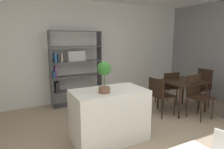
% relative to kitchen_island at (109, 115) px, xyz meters
% --- Properties ---
extents(ground_plane, '(9.67, 9.67, 0.00)m').
position_rel_kitchen_island_xyz_m(ground_plane, '(0.22, -0.32, -0.44)').
color(ground_plane, tan).
extents(back_partition, '(7.02, 0.06, 2.73)m').
position_rel_kitchen_island_xyz_m(back_partition, '(0.22, 2.37, 0.92)').
color(back_partition, white).
rests_on(back_partition, ground_plane).
extents(kitchen_island, '(1.23, 0.72, 0.88)m').
position_rel_kitchen_island_xyz_m(kitchen_island, '(0.00, 0.00, 0.00)').
color(kitchen_island, white).
rests_on(kitchen_island, ground_plane).
extents(potted_plant_on_island, '(0.22, 0.22, 0.50)m').
position_rel_kitchen_island_xyz_m(potted_plant_on_island, '(-0.14, -0.11, 0.75)').
color(potted_plant_on_island, brown).
rests_on(potted_plant_on_island, kitchen_island).
extents(open_bookshelf, '(1.33, 0.31, 1.92)m').
position_rel_kitchen_island_xyz_m(open_bookshelf, '(0.01, 2.06, 0.60)').
color(open_bookshelf, '#4C4C51').
rests_on(open_bookshelf, ground_plane).
extents(dining_table, '(0.96, 0.82, 0.74)m').
position_rel_kitchen_island_xyz_m(dining_table, '(2.18, 0.45, 0.21)').
color(dining_table, black).
rests_on(dining_table, ground_plane).
extents(dining_chair_near, '(0.47, 0.44, 0.94)m').
position_rel_kitchen_island_xyz_m(dining_chair_near, '(2.17, 0.01, 0.12)').
color(dining_chair_near, black).
rests_on(dining_chair_near, ground_plane).
extents(dining_chair_island_side, '(0.46, 0.48, 0.86)m').
position_rel_kitchen_island_xyz_m(dining_chair_island_side, '(1.48, 0.44, 0.08)').
color(dining_chair_island_side, black).
rests_on(dining_chair_island_side, ground_plane).
extents(dining_chair_window_side, '(0.49, 0.44, 0.96)m').
position_rel_kitchen_island_xyz_m(dining_chair_window_side, '(2.88, 0.46, 0.12)').
color(dining_chair_window_side, black).
rests_on(dining_chair_window_side, ground_plane).
extents(dining_chair_far, '(0.50, 0.48, 0.88)m').
position_rel_kitchen_island_xyz_m(dining_chair_far, '(2.16, 0.88, 0.09)').
color(dining_chair_far, black).
rests_on(dining_chair_far, ground_plane).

